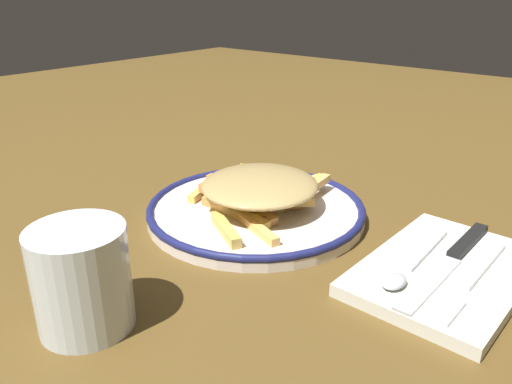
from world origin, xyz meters
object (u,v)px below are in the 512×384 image
fries_heap (259,188)px  water_glass (82,279)px  plate (256,209)px  spoon (407,268)px  napkin (446,272)px  fork (471,279)px  knife (454,256)px

fries_heap → water_glass: size_ratio=2.28×
plate → spoon: size_ratio=1.82×
napkin → water_glass: water_glass is taller
plate → fork: bearing=179.9°
plate → fork: same height
fries_heap → knife: 0.24m
fork → spoon: (0.05, 0.02, 0.00)m
knife → water_glass: bearing=54.0°
fork → water_glass: size_ratio=1.88×
spoon → water_glass: water_glass is taller
plate → napkin: plate is taller
fork → spoon: bearing=22.5°
napkin → plate: bearing=2.8°
plate → knife: size_ratio=1.32×
napkin → fries_heap: bearing=2.4°
fries_heap → fork: size_ratio=1.21×
fork → water_glass: 0.36m
plate → fries_heap: size_ratio=1.30×
knife → plate: bearing=7.2°
plate → fork: (-0.27, 0.00, 0.01)m
water_glass → fries_heap: bearing=-84.9°
knife → water_glass: size_ratio=2.25×
plate → spoon: (-0.22, 0.02, 0.01)m
plate → knife: 0.24m
knife → spoon: bearing=63.4°
napkin → spoon: size_ratio=1.39×
spoon → fries_heap: bearing=-6.7°
napkin → spoon: spoon is taller
fork → spoon: size_ratio=1.16×
knife → water_glass: water_glass is taller
fork → water_glass: (0.24, 0.26, 0.03)m
napkin → knife: 0.02m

